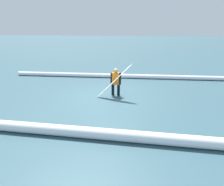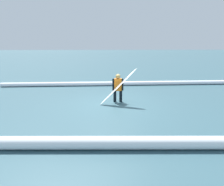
# 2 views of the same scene
# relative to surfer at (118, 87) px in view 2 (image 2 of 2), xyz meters

# --- Properties ---
(ground_plane) EXTENTS (157.12, 157.12, 0.00)m
(ground_plane) POSITION_rel_surfer_xyz_m (0.31, 0.22, -0.74)
(ground_plane) COLOR #30505A
(surfer) EXTENTS (0.52, 0.22, 1.33)m
(surfer) POSITION_rel_surfer_xyz_m (0.00, 0.00, 0.00)
(surfer) COLOR black
(surfer) RESTS_ON ground_plane
(surfboard) EXTENTS (1.69, 0.36, 1.67)m
(surfboard) POSITION_rel_surfer_xyz_m (0.02, 0.43, 0.09)
(surfboard) COLOR white
(surfboard) RESTS_ON ground_plane
(wave_crest_foreground) EXTENTS (15.90, 0.49, 0.27)m
(wave_crest_foreground) POSITION_rel_surfer_xyz_m (-0.73, -3.77, -0.60)
(wave_crest_foreground) COLOR white
(wave_crest_foreground) RESTS_ON ground_plane
(wave_crest_midground) EXTENTS (17.48, 1.11, 0.35)m
(wave_crest_midground) POSITION_rel_surfer_xyz_m (0.14, 4.39, -0.56)
(wave_crest_midground) COLOR white
(wave_crest_midground) RESTS_ON ground_plane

